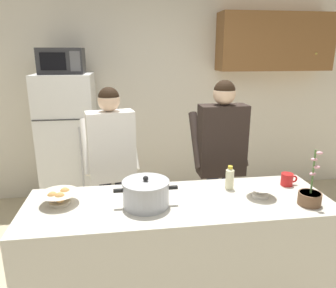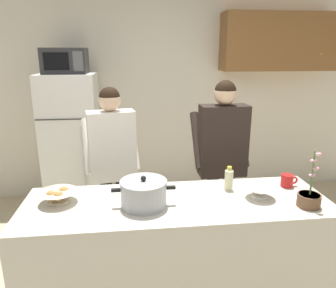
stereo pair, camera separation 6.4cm
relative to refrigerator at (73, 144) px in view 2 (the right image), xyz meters
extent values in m
cube|color=silver|center=(1.01, 0.45, 0.47)|extent=(6.00, 0.12, 2.60)
cube|color=brown|center=(2.61, 0.22, 1.19)|extent=(1.47, 0.34, 0.71)
sphere|color=gold|center=(3.09, 0.05, 1.05)|extent=(0.03, 0.03, 0.03)
cube|color=beige|center=(1.01, -1.85, -0.37)|extent=(2.10, 0.68, 0.92)
cube|color=white|center=(0.00, 0.00, 0.00)|extent=(0.64, 0.64, 1.67)
cube|color=#333333|center=(0.00, -0.32, 0.37)|extent=(0.63, 0.01, 0.01)
cylinder|color=#B2B2B7|center=(0.18, -0.35, -0.08)|extent=(0.02, 0.02, 0.75)
cube|color=#2D2D30|center=(0.00, -0.02, 0.97)|extent=(0.48, 0.36, 0.28)
cube|color=black|center=(-0.06, -0.20, 0.97)|extent=(0.26, 0.01, 0.18)
cube|color=#59595B|center=(0.17, -0.20, 0.97)|extent=(0.11, 0.01, 0.21)
cylinder|color=black|center=(0.61, -1.04, -0.44)|extent=(0.11, 0.11, 0.79)
cylinder|color=black|center=(0.47, -1.07, -0.44)|extent=(0.11, 0.11, 0.79)
cube|color=white|center=(0.54, -1.06, 0.27)|extent=(0.44, 0.27, 0.62)
sphere|color=beige|center=(0.54, -1.06, 0.67)|extent=(0.19, 0.19, 0.19)
sphere|color=black|center=(0.54, -1.06, 0.70)|extent=(0.18, 0.18, 0.18)
cylinder|color=white|center=(0.72, -0.90, 0.25)|extent=(0.14, 0.38, 0.48)
cylinder|color=white|center=(0.31, -0.97, 0.25)|extent=(0.14, 0.38, 0.48)
cylinder|color=#33384C|center=(1.61, -1.14, -0.43)|extent=(0.11, 0.11, 0.81)
cylinder|color=#33384C|center=(1.46, -1.14, -0.43)|extent=(0.11, 0.11, 0.81)
cube|color=#2D231E|center=(1.53, -1.14, 0.30)|extent=(0.43, 0.21, 0.64)
sphere|color=beige|center=(1.53, -1.14, 0.72)|extent=(0.20, 0.20, 0.20)
sphere|color=black|center=(1.53, -1.14, 0.75)|extent=(0.19, 0.19, 0.19)
cylinder|color=#2D231E|center=(1.74, -1.01, 0.28)|extent=(0.09, 0.38, 0.49)
cylinder|color=#2D231E|center=(1.32, -1.02, 0.28)|extent=(0.09, 0.38, 0.49)
cylinder|color=#ADAFB5|center=(0.78, -1.89, 0.17)|extent=(0.30, 0.30, 0.16)
cylinder|color=#ADAFB5|center=(0.78, -1.89, 0.25)|extent=(0.31, 0.31, 0.02)
sphere|color=black|center=(0.78, -1.89, 0.28)|extent=(0.04, 0.04, 0.04)
cube|color=black|center=(0.60, -1.89, 0.21)|extent=(0.06, 0.02, 0.02)
cube|color=black|center=(0.96, -1.89, 0.21)|extent=(0.06, 0.02, 0.02)
cylinder|color=red|center=(1.88, -1.70, 0.13)|extent=(0.09, 0.09, 0.10)
torus|color=red|center=(1.93, -1.70, 0.13)|extent=(0.06, 0.01, 0.06)
cylinder|color=beige|center=(0.21, -1.78, 0.10)|extent=(0.14, 0.14, 0.02)
cone|color=beige|center=(0.21, -1.78, 0.14)|extent=(0.26, 0.26, 0.06)
sphere|color=tan|center=(0.17, -1.80, 0.15)|extent=(0.07, 0.07, 0.07)
sphere|color=tan|center=(0.24, -1.74, 0.15)|extent=(0.07, 0.07, 0.07)
sphere|color=tan|center=(0.22, -1.82, 0.15)|extent=(0.07, 0.07, 0.07)
cylinder|color=white|center=(1.59, -1.87, 0.10)|extent=(0.11, 0.11, 0.02)
cone|color=white|center=(1.59, -1.87, 0.14)|extent=(0.21, 0.21, 0.06)
cylinder|color=beige|center=(1.42, -1.70, 0.16)|extent=(0.06, 0.06, 0.15)
cone|color=beige|center=(1.42, -1.70, 0.24)|extent=(0.06, 0.06, 0.02)
cylinder|color=gold|center=(1.42, -1.70, 0.26)|extent=(0.03, 0.03, 0.02)
cylinder|color=brown|center=(1.87, -2.02, 0.13)|extent=(0.15, 0.15, 0.09)
cylinder|color=#38281E|center=(1.87, -2.02, 0.17)|extent=(0.14, 0.14, 0.01)
cylinder|color=#4C7238|center=(1.87, -2.02, 0.32)|extent=(0.01, 0.02, 0.30)
ellipsoid|color=pink|center=(1.87, -2.02, 0.30)|extent=(0.04, 0.03, 0.02)
ellipsoid|color=pink|center=(1.88, -2.03, 0.35)|extent=(0.04, 0.03, 0.02)
ellipsoid|color=pink|center=(1.87, -2.02, 0.40)|extent=(0.04, 0.03, 0.02)
ellipsoid|color=pink|center=(1.88, -2.04, 0.45)|extent=(0.04, 0.03, 0.02)
camera|label=1|loc=(0.66, -3.81, 1.07)|focal=34.08mm
camera|label=2|loc=(0.72, -3.82, 1.07)|focal=34.08mm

